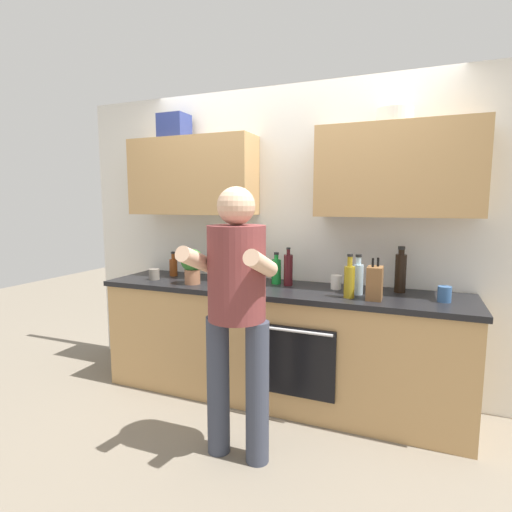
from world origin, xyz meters
TOP-DOWN VIEW (x-y plane):
  - ground_plane at (0.00, 0.00)m, footprint 12.00×12.00m
  - back_wall_unit at (-0.00, 0.28)m, footprint 4.00×0.38m
  - counter at (0.00, -0.00)m, footprint 2.84×0.67m
  - person_standing at (0.03, -0.81)m, footprint 0.49×0.45m
  - bottle_water at (0.62, -0.01)m, footprint 0.08×0.08m
  - bottle_syrup at (-0.33, 0.14)m, footprint 0.07×0.07m
  - bottle_soda at (-0.05, 0.13)m, footprint 0.08×0.08m
  - bottle_soy at (0.89, 0.17)m, footprint 0.08×0.08m
  - bottle_vinegar at (-1.02, 0.12)m, footprint 0.07×0.07m
  - bottle_oil at (0.58, -0.14)m, footprint 0.07×0.07m
  - bottle_wine at (0.06, 0.10)m, footprint 0.07×0.07m
  - cup_coffee at (0.44, 0.11)m, footprint 0.08×0.08m
  - cup_stoneware at (-1.07, -0.10)m, footprint 0.09×0.09m
  - cup_tea at (1.18, -0.02)m, footprint 0.09×0.09m
  - knife_block at (0.74, -0.13)m, footprint 0.10×0.14m
  - potted_herb at (-0.67, -0.14)m, footprint 0.18×0.18m
  - grocery_bag_rice at (-0.33, -0.08)m, footprint 0.30×0.26m

SIDE VIEW (x-z plane):
  - ground_plane at x=0.00m, z-range 0.00..0.00m
  - counter at x=0.00m, z-range 0.00..0.90m
  - cup_stoneware at x=-1.07m, z-range 0.90..0.99m
  - cup_tea at x=1.18m, z-range 0.90..1.00m
  - cup_coffee at x=0.44m, z-range 0.90..1.00m
  - person_standing at x=0.03m, z-range 0.15..1.79m
  - grocery_bag_rice at x=-0.33m, z-range 0.90..1.05m
  - bottle_vinegar at x=-1.02m, z-range 0.88..1.09m
  - bottle_soda at x=-0.05m, z-range 0.88..1.13m
  - knife_block at x=0.74m, z-range 0.87..1.16m
  - bottle_water at x=0.62m, z-range 0.88..1.16m
  - bottle_oil at x=0.58m, z-range 0.87..1.17m
  - bottle_wine at x=0.06m, z-range 0.88..1.18m
  - bottle_syrup at x=-0.33m, z-range 0.88..1.20m
  - bottle_soy at x=0.89m, z-range 0.88..1.22m
  - potted_herb at x=-0.67m, z-range 0.92..1.20m
  - back_wall_unit at x=0.00m, z-range 0.24..2.74m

